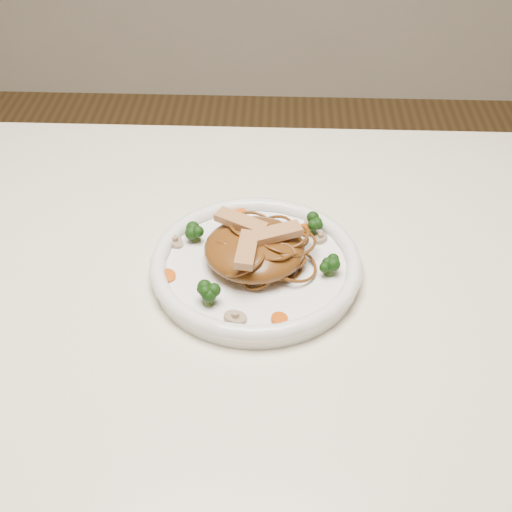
{
  "coord_description": "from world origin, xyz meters",
  "views": [
    {
      "loc": [
        0.08,
        -0.61,
        1.32
      ],
      "look_at": [
        0.05,
        0.03,
        0.78
      ],
      "focal_mm": 48.04,
      "sensor_mm": 36.0,
      "label": 1
    }
  ],
  "objects": [
    {
      "name": "chicken_b",
      "position": [
        0.03,
        0.06,
        0.81
      ],
      "size": [
        0.07,
        0.05,
        0.01
      ],
      "primitive_type": "cube",
      "rotation": [
        0.0,
        0.0,
        2.66
      ],
      "color": "tan",
      "rests_on": "noodle_mound"
    },
    {
      "name": "broccoli_0",
      "position": [
        0.12,
        0.1,
        0.78
      ],
      "size": [
        0.03,
        0.03,
        0.03
      ],
      "primitive_type": null,
      "rotation": [
        0.0,
        0.0,
        0.03
      ],
      "color": "black",
      "rests_on": "plate"
    },
    {
      "name": "carrot_1",
      "position": [
        -0.05,
        0.0,
        0.77
      ],
      "size": [
        0.02,
        0.02,
        0.0
      ],
      "primitive_type": "cylinder",
      "rotation": [
        0.0,
        0.0,
        0.02
      ],
      "color": "#BF4506",
      "rests_on": "plate"
    },
    {
      "name": "chicken_c",
      "position": [
        0.04,
        0.01,
        0.81
      ],
      "size": [
        0.03,
        0.07,
        0.01
      ],
      "primitive_type": "cube",
      "rotation": [
        0.0,
        0.0,
        4.64
      ],
      "color": "tan",
      "rests_on": "noodle_mound"
    },
    {
      "name": "carrot_4",
      "position": [
        0.08,
        -0.07,
        0.77
      ],
      "size": [
        0.02,
        0.02,
        0.0
      ],
      "primitive_type": "cylinder",
      "rotation": [
        0.0,
        0.0,
        -0.11
      ],
      "color": "#BF4506",
      "rests_on": "plate"
    },
    {
      "name": "mushroom_2",
      "position": [
        -0.05,
        0.07,
        0.77
      ],
      "size": [
        0.04,
        0.04,
        0.01
      ],
      "primitive_type": "cylinder",
      "rotation": [
        0.0,
        0.0,
        -0.85
      ],
      "color": "tan",
      "rests_on": "plate"
    },
    {
      "name": "noodle_mound",
      "position": [
        0.05,
        0.04,
        0.79
      ],
      "size": [
        0.13,
        0.13,
        0.04
      ],
      "primitive_type": "ellipsoid",
      "rotation": [
        0.0,
        0.0,
        -0.01
      ],
      "color": "#583710",
      "rests_on": "plate"
    },
    {
      "name": "carrot_0",
      "position": [
        0.11,
        0.1,
        0.77
      ],
      "size": [
        0.02,
        0.02,
        0.0
      ],
      "primitive_type": "cylinder",
      "rotation": [
        0.0,
        0.0,
        -0.02
      ],
      "color": "#BF4506",
      "rests_on": "plate"
    },
    {
      "name": "broccoli_2",
      "position": [
        0.0,
        -0.04,
        0.78
      ],
      "size": [
        0.04,
        0.04,
        0.03
      ],
      "primitive_type": null,
      "rotation": [
        0.0,
        0.0,
        -0.41
      ],
      "color": "black",
      "rests_on": "plate"
    },
    {
      "name": "mushroom_3",
      "position": [
        0.12,
        0.12,
        0.77
      ],
      "size": [
        0.03,
        0.03,
        0.01
      ],
      "primitive_type": "cylinder",
      "rotation": [
        0.0,
        0.0,
        1.55
      ],
      "color": "tan",
      "rests_on": "plate"
    },
    {
      "name": "broccoli_1",
      "position": [
        -0.03,
        0.08,
        0.78
      ],
      "size": [
        0.03,
        0.03,
        0.03
      ],
      "primitive_type": null,
      "rotation": [
        0.0,
        0.0,
        -0.4
      ],
      "color": "black",
      "rests_on": "plate"
    },
    {
      "name": "carrot_3",
      "position": [
        0.02,
        0.13,
        0.77
      ],
      "size": [
        0.03,
        0.03,
        0.0
      ],
      "primitive_type": "cylinder",
      "rotation": [
        0.0,
        0.0,
        0.39
      ],
      "color": "#BF4506",
      "rests_on": "plate"
    },
    {
      "name": "mushroom_1",
      "position": [
        0.13,
        0.08,
        0.77
      ],
      "size": [
        0.03,
        0.03,
        0.01
      ],
      "primitive_type": "cylinder",
      "rotation": [
        0.0,
        0.0,
        0.96
      ],
      "color": "tan",
      "rests_on": "plate"
    },
    {
      "name": "table",
      "position": [
        0.0,
        0.0,
        0.65
      ],
      "size": [
        1.2,
        0.8,
        0.75
      ],
      "color": "#F3EBCE",
      "rests_on": "ground"
    },
    {
      "name": "mushroom_0",
      "position": [
        0.03,
        -0.07,
        0.77
      ],
      "size": [
        0.03,
        0.03,
        0.01
      ],
      "primitive_type": "cylinder",
      "rotation": [
        0.0,
        0.0,
        -0.12
      ],
      "color": "tan",
      "rests_on": "plate"
    },
    {
      "name": "plate",
      "position": [
        0.05,
        0.03,
        0.76
      ],
      "size": [
        0.29,
        0.29,
        0.02
      ],
      "primitive_type": "cylinder",
      "rotation": [
        0.0,
        0.0,
        0.13
      ],
      "color": "white",
      "rests_on": "table"
    },
    {
      "name": "carrot_2",
      "position": [
        0.14,
        0.03,
        0.77
      ],
      "size": [
        0.02,
        0.02,
        0.0
      ],
      "primitive_type": "cylinder",
      "rotation": [
        0.0,
        0.0,
        0.28
      ],
      "color": "#BF4506",
      "rests_on": "plate"
    },
    {
      "name": "broccoli_3",
      "position": [
        0.14,
        0.02,
        0.78
      ],
      "size": [
        0.03,
        0.03,
        0.03
      ],
      "primitive_type": null,
      "rotation": [
        0.0,
        0.0,
        0.28
      ],
      "color": "black",
      "rests_on": "plate"
    },
    {
      "name": "chicken_a",
      "position": [
        0.07,
        0.04,
        0.81
      ],
      "size": [
        0.07,
        0.04,
        0.01
      ],
      "primitive_type": "cube",
      "rotation": [
        0.0,
        0.0,
        0.36
      ],
      "color": "tan",
      "rests_on": "noodle_mound"
    }
  ]
}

